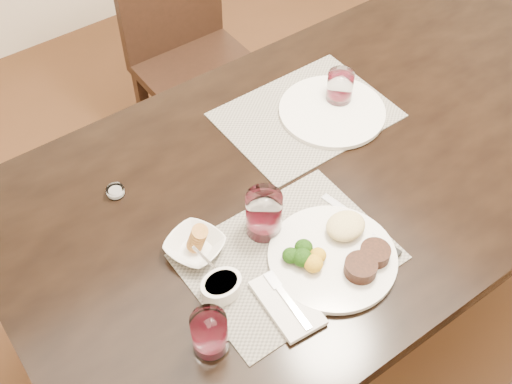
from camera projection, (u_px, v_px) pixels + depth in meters
ground_plane at (338, 291)px, 2.29m from camera, size 4.50×4.50×0.00m
dining_table at (361, 163)px, 1.79m from camera, size 2.00×1.00×0.75m
chair_far at (189, 47)px, 2.40m from camera, size 0.42×0.42×0.90m
placemat_near at (288, 257)px, 1.48m from camera, size 0.46×0.34×0.00m
placemat_far at (306, 115)px, 1.79m from camera, size 0.46×0.34×0.00m
dinner_plate at (338, 253)px, 1.46m from camera, size 0.30×0.30×0.05m
napkin_fork at (287, 303)px, 1.39m from camera, size 0.11×0.18×0.02m
steak_knife at (372, 235)px, 1.51m from camera, size 0.04×0.25×0.01m
cracker_bowl at (195, 246)px, 1.48m from camera, size 0.16×0.16×0.06m
sauce_ramekin at (221, 286)px, 1.40m from camera, size 0.10×0.14×0.08m
wine_glass_near at (264, 215)px, 1.49m from camera, size 0.09×0.09×0.12m
far_plate at (332, 111)px, 1.79m from camera, size 0.30×0.30×0.01m
wine_glass_far at (340, 90)px, 1.79m from camera, size 0.07×0.07×0.10m
wine_glass_side at (210, 334)px, 1.30m from camera, size 0.08×0.08×0.10m
salt_cellar at (116, 192)px, 1.60m from camera, size 0.04×0.04×0.02m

